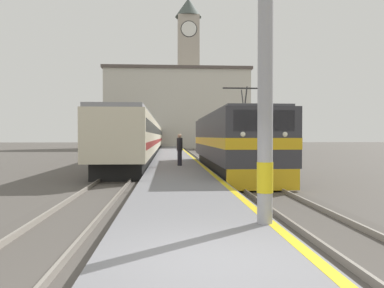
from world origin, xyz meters
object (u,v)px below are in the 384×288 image
(catenary_mast, at_px, (268,48))
(person_on_platform, at_px, (180,149))
(clock_tower, at_px, (188,68))
(locomotive_train, at_px, (231,143))
(passenger_train, at_px, (146,138))

(catenary_mast, xyz_separation_m, person_on_platform, (-1.24, 14.57, -2.43))
(clock_tower, bearing_deg, locomotive_train, -90.85)
(locomotive_train, relative_size, person_on_platform, 7.95)
(locomotive_train, bearing_deg, person_on_platform, 165.16)
(locomotive_train, bearing_deg, clock_tower, 89.15)
(catenary_mast, distance_m, person_on_platform, 14.83)
(locomotive_train, distance_m, person_on_platform, 3.01)
(catenary_mast, height_order, clock_tower, clock_tower)
(locomotive_train, distance_m, clock_tower, 61.12)
(passenger_train, xyz_separation_m, person_on_platform, (3.13, -20.75, -0.56))
(passenger_train, height_order, catenary_mast, catenary_mast)
(catenary_mast, distance_m, clock_tower, 74.23)
(locomotive_train, relative_size, catenary_mast, 2.10)
(clock_tower, bearing_deg, person_on_platform, -93.69)
(catenary_mast, relative_size, clock_tower, 0.22)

